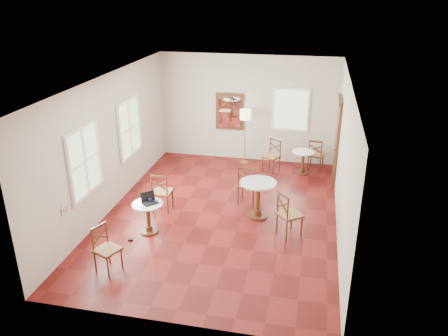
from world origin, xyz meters
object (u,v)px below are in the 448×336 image
floor_lamp (245,118)px  navy_mug (150,200)px  chair_mid_a (247,184)px  mouse (151,201)px  power_adapter (130,240)px  chair_mid_b (289,214)px  cafe_table_back (303,160)px  laptop (149,200)px  chair_back_b (272,156)px  water_glass (157,200)px  chair_near_b (106,249)px  cafe_table_mid (258,195)px  cafe_table_near (148,214)px  chair_back_a (316,155)px  chair_near_a (162,192)px

floor_lamp → navy_mug: bearing=-106.9°
chair_mid_a → floor_lamp: bearing=-72.9°
mouse → power_adapter: (-0.29, -0.48, -0.66)m
chair_mid_b → power_adapter: chair_mid_b is taller
cafe_table_back → laptop: laptop is taller
chair_back_b → chair_mid_b: bearing=-50.3°
navy_mug → power_adapter: (-0.29, -0.47, -0.68)m
mouse → water_glass: size_ratio=1.16×
chair_mid_b → mouse: 2.80m
chair_near_b → mouse: bearing=10.5°
cafe_table_mid → chair_mid_b: 0.96m
chair_back_b → cafe_table_near: bearing=-91.5°
floor_lamp → laptop: (-1.27, -4.14, -0.61)m
chair_back_a → floor_lamp: 2.17m
cafe_table_back → power_adapter: size_ratio=7.22×
chair_back_b → chair_mid_a: bearing=-71.7°
chair_back_a → power_adapter: 5.74m
chair_mid_a → water_glass: bearing=51.8°
chair_mid_b → navy_mug: (-2.77, -0.42, 0.23)m
cafe_table_back → navy_mug: (-2.90, -3.70, 0.31)m
chair_near_b → chair_back_a: chair_back_a is taller
cafe_table_mid → mouse: cafe_table_mid is taller
cafe_table_mid → cafe_table_back: (0.85, 2.65, -0.13)m
cafe_table_mid → chair_back_a: (1.18, 2.99, -0.08)m
chair_back_b → laptop: 4.27m
cafe_table_near → floor_lamp: floor_lamp is taller
chair_mid_b → navy_mug: bearing=61.0°
chair_back_b → mouse: size_ratio=8.58×
chair_mid_a → chair_mid_b: 1.62m
power_adapter → laptop: bearing=58.9°
chair_near_b → chair_back_b: 5.67m
floor_lamp → chair_mid_b: bearing=-67.8°
navy_mug → cafe_table_mid: bearing=27.2°
laptop → power_adapter: (-0.27, -0.45, -0.69)m
cafe_table_near → floor_lamp: 4.48m
chair_back_a → laptop: 5.21m
chair_mid_b → water_glass: chair_mid_b is taller
chair_mid_a → water_glass: 2.30m
chair_back_a → water_glass: size_ratio=9.92×
power_adapter → cafe_table_back: bearing=52.5°
chair_near_a → chair_mid_b: bearing=170.2°
laptop → chair_near_a: bearing=48.2°
chair_near_a → laptop: size_ratio=2.39×
chair_back_b → water_glass: chair_back_b is taller
cafe_table_back → navy_mug: size_ratio=5.88×
mouse → water_glass: bearing=-3.9°
cafe_table_near → power_adapter: 0.61m
cafe_table_near → laptop: 0.31m
chair_near_a → chair_back_b: bearing=-127.7°
chair_near_b → laptop: (0.28, 1.44, 0.28)m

